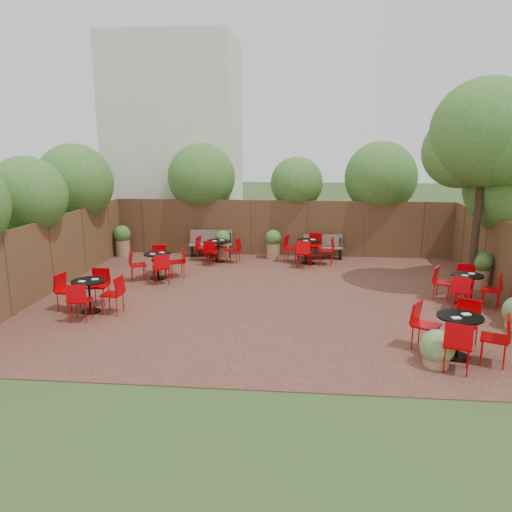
{
  "coord_description": "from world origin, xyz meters",
  "views": [
    {
      "loc": [
        0.72,
        -12.26,
        3.94
      ],
      "look_at": [
        -0.49,
        0.5,
        1.0
      ],
      "focal_mm": 34.33,
      "sensor_mm": 36.0,
      "label": 1
    }
  ],
  "objects": [
    {
      "name": "park_bench_left",
      "position": [
        -2.51,
        4.63,
        0.5
      ],
      "size": [
        1.55,
        0.68,
        0.93
      ],
      "rotation": [
        0.0,
        0.0,
        0.13
      ],
      "color": "brown",
      "rests_on": "courtyard_paving"
    },
    {
      "name": "fence_back",
      "position": [
        0.0,
        5.0,
        1.0
      ],
      "size": [
        12.0,
        0.08,
        2.0
      ],
      "primitive_type": "cube",
      "color": "#4E2C1D",
      "rests_on": "ground"
    },
    {
      "name": "neighbour_building",
      "position": [
        -4.5,
        8.0,
        4.0
      ],
      "size": [
        5.0,
        4.0,
        8.0
      ],
      "primitive_type": "cube",
      "color": "silver",
      "rests_on": "ground"
    },
    {
      "name": "courtyard_paving",
      "position": [
        0.0,
        0.0,
        0.01
      ],
      "size": [
        12.0,
        10.0,
        0.02
      ],
      "primitive_type": "cube",
      "color": "#3C1B18",
      "rests_on": "ground"
    },
    {
      "name": "ground",
      "position": [
        0.0,
        0.0,
        0.0
      ],
      "size": [
        80.0,
        80.0,
        0.0
      ],
      "primitive_type": "plane",
      "color": "#354F23",
      "rests_on": "ground"
    },
    {
      "name": "planters",
      "position": [
        -0.67,
        3.58,
        0.58
      ],
      "size": [
        11.89,
        3.74,
        1.1
      ],
      "color": "#966E4B",
      "rests_on": "courtyard_paving"
    },
    {
      "name": "bistro_tables",
      "position": [
        0.05,
        0.5,
        0.48
      ],
      "size": [
        10.71,
        8.89,
        0.95
      ],
      "color": "black",
      "rests_on": "courtyard_paving"
    },
    {
      "name": "overhang_foliage",
      "position": [
        -0.74,
        2.96,
        2.74
      ],
      "size": [
        15.82,
        10.71,
        2.79
      ],
      "color": "#376922",
      "rests_on": "ground"
    },
    {
      "name": "park_bench_right",
      "position": [
        1.47,
        4.62,
        0.45
      ],
      "size": [
        1.38,
        0.53,
        0.83
      ],
      "rotation": [
        0.0,
        0.0,
        0.07
      ],
      "color": "brown",
      "rests_on": "courtyard_paving"
    },
    {
      "name": "low_shrubs",
      "position": [
        4.61,
        -2.88,
        0.34
      ],
      "size": [
        2.87,
        2.7,
        0.71
      ],
      "color": "#966E4B",
      "rests_on": "courtyard_paving"
    },
    {
      "name": "fence_left",
      "position": [
        -6.0,
        0.0,
        1.0
      ],
      "size": [
        0.08,
        10.0,
        2.0
      ],
      "primitive_type": "cube",
      "color": "#4E2C1D",
      "rests_on": "ground"
    },
    {
      "name": "courtyard_tree",
      "position": [
        5.39,
        1.24,
        4.06
      ],
      "size": [
        2.91,
        2.83,
        5.62
      ],
      "rotation": [
        0.0,
        0.0,
        0.24
      ],
      "color": "black",
      "rests_on": "courtyard_paving"
    }
  ]
}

